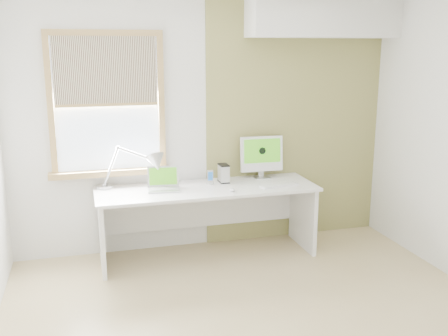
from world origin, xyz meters
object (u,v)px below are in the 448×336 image
object	(u,v)px
desk_lamp	(146,165)
external_drive	(224,173)
imac	(262,155)
laptop	(164,184)
desk	(206,204)

from	to	relation	value
desk_lamp	external_drive	world-z (taller)	desk_lamp
imac	laptop	bearing A→B (deg)	-170.84
laptop	external_drive	world-z (taller)	laptop
external_drive	desk_lamp	bearing A→B (deg)	178.66
desk	imac	xyz separation A→B (m)	(0.66, 0.17, 0.45)
desk	desk_lamp	size ratio (longest dim) A/B	2.98
laptop	imac	size ratio (longest dim) A/B	0.73
laptop	external_drive	xyz separation A→B (m)	(0.64, 0.10, 0.04)
desk	imac	size ratio (longest dim) A/B	4.80
laptop	imac	distance (m)	1.12
laptop	external_drive	size ratio (longest dim) A/B	1.76
desk_lamp	external_drive	distance (m)	0.80
desk	imac	distance (m)	0.81
desk_lamp	imac	distance (m)	1.23
desk	external_drive	size ratio (longest dim) A/B	11.54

